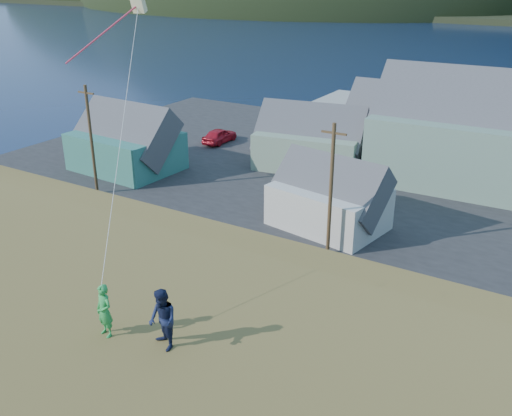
{
  "coord_description": "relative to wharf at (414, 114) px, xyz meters",
  "views": [
    {
      "loc": [
        12.87,
        -28.6,
        16.98
      ],
      "look_at": [
        2.88,
        -12.08,
        8.8
      ],
      "focal_mm": 40.0,
      "sensor_mm": 36.0,
      "label": 1
    }
  ],
  "objects": [
    {
      "name": "grass_strip",
      "position": [
        6.0,
        -42.0,
        -0.4
      ],
      "size": [
        110.0,
        8.0,
        0.1
      ],
      "primitive_type": "cube",
      "color": "#4C3D19",
      "rests_on": "ground"
    },
    {
      "name": "parked_cars",
      "position": [
        -2.98,
        -19.53,
        0.4
      ],
      "size": [
        24.31,
        10.37,
        1.55
      ],
      "color": "black",
      "rests_on": "waterfront_lot"
    },
    {
      "name": "kite_flyer_navy",
      "position": [
        9.9,
        -58.69,
        7.65
      ],
      "size": [
        1.09,
        1.0,
        1.81
      ],
      "primitive_type": "imported",
      "rotation": [
        0.0,
        0.0,
        -0.45
      ],
      "color": "#161E3D",
      "rests_on": "hillside"
    },
    {
      "name": "kite_flyer_green",
      "position": [
        8.1,
        -59.09,
        7.56
      ],
      "size": [
        0.65,
        0.49,
        1.62
      ],
      "primitive_type": "imported",
      "rotation": [
        0.0,
        0.0,
        -0.19
      ],
      "color": "green",
      "rests_on": "hillside"
    },
    {
      "name": "wharf",
      "position": [
        0.0,
        0.0,
        0.0
      ],
      "size": [
        26.0,
        14.0,
        0.9
      ],
      "primitive_type": "cube",
      "color": "gray",
      "rests_on": "ground"
    },
    {
      "name": "waterfront_lot",
      "position": [
        6.0,
        -23.0,
        -0.39
      ],
      "size": [
        72.0,
        36.0,
        0.12
      ],
      "primitive_type": "cube",
      "color": "#28282B",
      "rests_on": "ground"
    },
    {
      "name": "ground",
      "position": [
        6.0,
        -40.0,
        -0.45
      ],
      "size": [
        900.0,
        900.0,
        0.0
      ],
      "primitive_type": "plane",
      "color": "#0A1638",
      "rests_on": "ground"
    },
    {
      "name": "kite_rig",
      "position": [
        4.39,
        -52.96,
        15.07
      ],
      "size": [
        2.48,
        3.48,
        10.17
      ],
      "color": "#F3EFB9",
      "rests_on": "ground"
    },
    {
      "name": "shed_palegreen_near",
      "position": [
        -2.61,
        -23.55,
        2.21
      ],
      "size": [
        10.56,
        7.58,
        7.06
      ],
      "rotation": [
        0.0,
        0.0,
        0.17
      ],
      "color": "gray",
      "rests_on": "waterfront_lot"
    },
    {
      "name": "shed_teal",
      "position": [
        -16.42,
        -32.72,
        2.3
      ],
      "size": [
        9.71,
        7.14,
        7.4
      ],
      "rotation": [
        0.0,
        0.0,
        -0.06
      ],
      "color": "#307064",
      "rests_on": "waterfront_lot"
    },
    {
      "name": "utility_poles",
      "position": [
        3.55,
        -38.5,
        3.93
      ],
      "size": [
        34.33,
        0.24,
        8.72
      ],
      "color": "#47331E",
      "rests_on": "waterfront_lot"
    },
    {
      "name": "shed_white",
      "position": [
        4.29,
        -34.72,
        1.96
      ],
      "size": [
        8.61,
        6.43,
        6.26
      ],
      "rotation": [
        0.0,
        0.0,
        -0.17
      ],
      "color": "beige",
      "rests_on": "waterfront_lot"
    },
    {
      "name": "shed_palegreen_far",
      "position": [
        2.32,
        -12.2,
        2.49
      ],
      "size": [
        11.51,
        6.69,
        7.71
      ],
      "rotation": [
        0.0,
        0.0,
        0.01
      ],
      "color": "gray",
      "rests_on": "waterfront_lot"
    }
  ]
}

